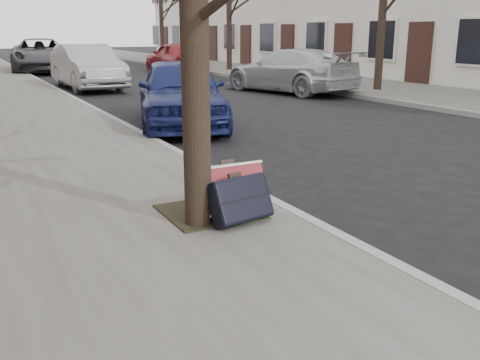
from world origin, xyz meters
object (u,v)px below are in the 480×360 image
suitcase_navy (240,199)px  car_near_front (180,92)px  car_near_mid (87,67)px  suitcase_red (232,190)px

suitcase_navy → car_near_front: bearing=63.8°
car_near_front → car_near_mid: bearing=107.6°
suitcase_red → car_near_front: size_ratio=0.16×
suitcase_navy → car_near_mid: car_near_mid is taller
car_near_front → car_near_mid: 7.87m
suitcase_red → suitcase_navy: size_ratio=1.10×
car_near_front → car_near_mid: (-0.02, 7.87, 0.04)m
suitcase_red → suitcase_navy: suitcase_red is taller
suitcase_red → car_near_mid: bearing=82.8°
suitcase_navy → car_near_front: car_near_front is taller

